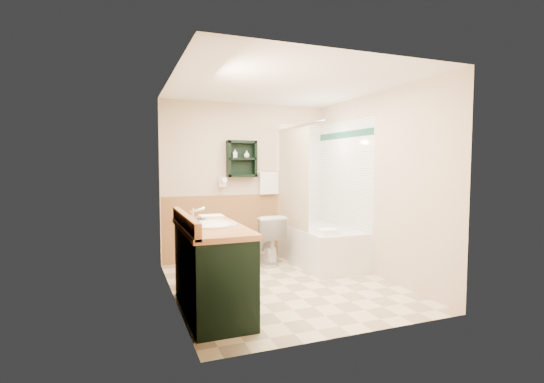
{
  "coord_description": "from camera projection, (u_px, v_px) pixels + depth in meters",
  "views": [
    {
      "loc": [
        -1.82,
        -4.32,
        1.47
      ],
      "look_at": [
        -0.08,
        0.2,
        1.13
      ],
      "focal_mm": 26.0,
      "sensor_mm": 36.0,
      "label": 1
    }
  ],
  "objects": [
    {
      "name": "vanity_book",
      "position": [
        189.0,
        210.0,
        4.13
      ],
      "size": [
        0.18,
        0.06,
        0.24
      ],
      "primitive_type": "imported",
      "rotation": [
        0.0,
        0.0,
        -0.23
      ],
      "color": "black",
      "rests_on": "vanity"
    },
    {
      "name": "tile_accent",
      "position": [
        344.0,
        135.0,
        5.8
      ],
      "size": [
        1.5,
        1.5,
        0.1
      ],
      "primitive_type": null,
      "color": "#164D39",
      "rests_on": "right_wall"
    },
    {
      "name": "toilet",
      "position": [
        264.0,
        239.0,
        5.83
      ],
      "size": [
        0.47,
        0.77,
        0.72
      ],
      "primitive_type": "imported",
      "rotation": [
        0.0,
        0.0,
        3.23
      ],
      "color": "white",
      "rests_on": "ground"
    },
    {
      "name": "curtain_rod",
      "position": [
        298.0,
        126.0,
        5.53
      ],
      "size": [
        0.03,
        1.6,
        0.03
      ],
      "primitive_type": "cylinder",
      "rotation": [
        1.57,
        0.0,
        0.0
      ],
      "color": "silver",
      "rests_on": "back_wall"
    },
    {
      "name": "towel_bar",
      "position": [
        269.0,
        172.0,
        6.16
      ],
      "size": [
        0.4,
        0.06,
        0.4
      ],
      "primitive_type": null,
      "color": "white",
      "rests_on": "back_wall"
    },
    {
      "name": "back_wall",
      "position": [
        246.0,
        182.0,
        6.11
      ],
      "size": [
        2.6,
        0.04,
        2.4
      ],
      "primitive_type": "cube",
      "color": "beige",
      "rests_on": "ground"
    },
    {
      "name": "bathtub",
      "position": [
        321.0,
        245.0,
        5.82
      ],
      "size": [
        0.81,
        1.5,
        0.54
      ],
      "primitive_type": "cube",
      "color": "white",
      "rests_on": "ground"
    },
    {
      "name": "shower_curtain",
      "position": [
        293.0,
        186.0,
        5.75
      ],
      "size": [
        1.05,
        1.05,
        1.7
      ],
      "primitive_type": null,
      "color": "#C4B694",
      "rests_on": "curtain_rod"
    },
    {
      "name": "mirror_frame",
      "position": [
        183.0,
        161.0,
        3.71
      ],
      "size": [
        1.3,
        1.3,
        1.0
      ],
      "primitive_type": null,
      "color": "olive",
      "rests_on": "left_wall"
    },
    {
      "name": "wainscot_back",
      "position": [
        247.0,
        226.0,
        6.13
      ],
      "size": [
        2.58,
        2.58,
        1.0
      ],
      "primitive_type": null,
      "color": "#AB7945",
      "rests_on": "back_wall"
    },
    {
      "name": "wall_shelf",
      "position": [
        242.0,
        159.0,
        5.94
      ],
      "size": [
        0.45,
        0.15,
        0.55
      ],
      "primitive_type": "cube",
      "color": "black",
      "rests_on": "back_wall"
    },
    {
      "name": "tile_back",
      "position": [
        307.0,
        190.0,
        6.45
      ],
      "size": [
        0.95,
        0.95,
        2.1
      ],
      "primitive_type": null,
      "color": "white",
      "rests_on": "back_wall"
    },
    {
      "name": "hair_dryer",
      "position": [
        222.0,
        182.0,
        5.88
      ],
      "size": [
        0.1,
        0.24,
        0.18
      ],
      "primitive_type": null,
      "color": "white",
      "rests_on": "back_wall"
    },
    {
      "name": "right_wall",
      "position": [
        376.0,
        185.0,
        5.17
      ],
      "size": [
        0.04,
        3.0,
        2.4
      ],
      "primitive_type": "cube",
      "color": "beige",
      "rests_on": "ground"
    },
    {
      "name": "mirror_glass",
      "position": [
        183.0,
        161.0,
        3.71
      ],
      "size": [
        1.2,
        1.2,
        0.9
      ],
      "primitive_type": null,
      "color": "white",
      "rests_on": "left_wall"
    },
    {
      "name": "soap_bottle_b",
      "position": [
        247.0,
        155.0,
        5.96
      ],
      "size": [
        0.09,
        0.11,
        0.09
      ],
      "primitive_type": "imported",
      "rotation": [
        0.0,
        0.0,
        -0.0
      ],
      "color": "white",
      "rests_on": "wall_shelf"
    },
    {
      "name": "soap_bottle_a",
      "position": [
        235.0,
        156.0,
        5.9
      ],
      "size": [
        0.08,
        0.14,
        0.06
      ],
      "primitive_type": "imported",
      "rotation": [
        0.0,
        0.0,
        -0.15
      ],
      "color": "white",
      "rests_on": "wall_shelf"
    },
    {
      "name": "floor",
      "position": [
        284.0,
        285.0,
        4.78
      ],
      "size": [
        3.0,
        3.0,
        0.0
      ],
      "primitive_type": "plane",
      "color": "beige",
      "rests_on": "ground"
    },
    {
      "name": "ceiling",
      "position": [
        284.0,
        83.0,
        4.61
      ],
      "size": [
        2.6,
        3.0,
        0.04
      ],
      "primitive_type": "cube",
      "color": "white",
      "rests_on": "back_wall"
    },
    {
      "name": "vanity",
      "position": [
        212.0,
        269.0,
        3.91
      ],
      "size": [
        0.59,
        1.37,
        0.87
      ],
      "primitive_type": "cube",
      "color": "black",
      "rests_on": "ground"
    },
    {
      "name": "counter_towel",
      "position": [
        211.0,
        217.0,
        4.34
      ],
      "size": [
        0.25,
        0.2,
        0.04
      ],
      "primitive_type": "cube",
      "color": "white",
      "rests_on": "vanity"
    },
    {
      "name": "left_wall",
      "position": [
        171.0,
        189.0,
        4.22
      ],
      "size": [
        0.04,
        3.0,
        2.4
      ],
      "primitive_type": "cube",
      "color": "beige",
      "rests_on": "ground"
    },
    {
      "name": "tile_right",
      "position": [
        343.0,
        192.0,
        5.86
      ],
      "size": [
        1.5,
        1.5,
        2.1
      ],
      "primitive_type": null,
      "color": "white",
      "rests_on": "right_wall"
    },
    {
      "name": "wainscot_left",
      "position": [
        175.0,
        253.0,
        4.28
      ],
      "size": [
        2.98,
        2.98,
        1.0
      ],
      "primitive_type": null,
      "color": "#AB7945",
      "rests_on": "left_wall"
    },
    {
      "name": "tub_towel",
      "position": [
        328.0,
        232.0,
        5.23
      ],
      "size": [
        0.24,
        0.2,
        0.07
      ],
      "primitive_type": "cube",
      "color": "white",
      "rests_on": "bathtub"
    }
  ]
}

